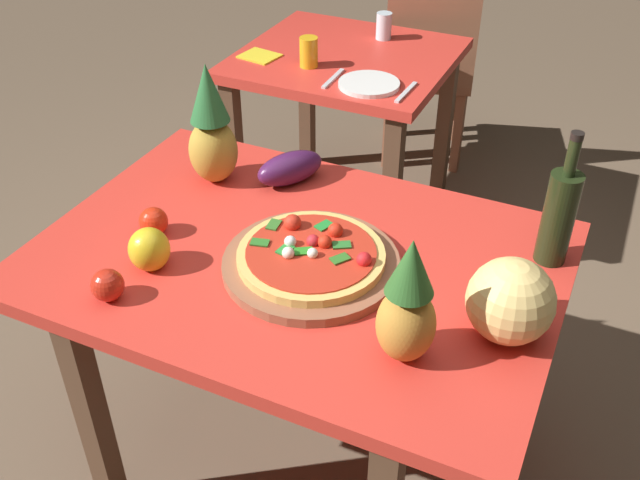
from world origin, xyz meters
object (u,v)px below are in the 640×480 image
Objects in this scene: dining_chair at (428,68)px; knife_utensil at (406,92)px; napkin_folded at (260,56)px; fork_utensil at (333,78)px; pizza at (312,254)px; melon at (510,301)px; display_table at (297,282)px; pineapple_left at (407,307)px; drinking_glass_juice at (309,52)px; dinner_plate at (369,84)px; background_table at (345,85)px; tomato_beside_pepper at (108,285)px; bell_pepper at (149,249)px; eggplant at (290,168)px; tomato_at_corner at (153,221)px; drinking_glass_water at (384,26)px; pineapple_right at (211,130)px; pizza_board at (311,264)px; wine_bottle at (559,215)px.

dining_chair is 0.91m from knife_utensil.
fork_utensil is at bearing -12.68° from napkin_folded.
pizza is 1.90× the size of melon.
napkin_folded is at bearing 122.85° from display_table.
dining_chair is 2.91× the size of pineapple_left.
drinking_glass_juice is at bearing 149.73° from fork_utensil.
drinking_glass_juice reaches higher than dinner_plate.
background_table is at bearing 128.59° from dinner_plate.
display_table is 7.05× the size of fork_utensil.
tomato_beside_pepper reaches higher than background_table.
napkin_folded is at bearing 178.96° from drinking_glass_juice.
bell_pepper is 1.21m from knife_utensil.
bell_pepper is at bearing -85.68° from background_table.
dining_chair is at bearing 92.72° from eggplant.
melon is (0.17, 0.15, -0.04)m from pineapple_left.
tomato_at_corner is 1.09m from dinner_plate.
knife_utensil is (-0.12, 1.03, -0.04)m from pizza.
napkin_folded is at bearing 124.12° from pizza.
melon is (0.53, -0.07, 0.18)m from display_table.
drinking_glass_juice reaches higher than drinking_glass_water.
pineapple_right is 1.25m from drinking_glass_water.
tomato_beside_pepper is 1.33m from fork_utensil.
pizza_board is at bearing 38.50° from tomato_beside_pepper.
tomato_beside_pepper is 0.42× the size of fork_utensil.
display_table is 3.67× the size of pineapple_right.
wine_bottle is 1.17× the size of pineapple_left.
background_table is 0.43m from knife_utensil.
tomato_beside_pepper is (-0.31, -0.33, 0.13)m from display_table.
dining_chair is at bearing 81.64° from fork_utensil.
drinking_glass_juice is (-0.24, -0.78, 0.32)m from dining_chair.
pizza is 0.50m from pineapple_right.
melon is 0.93× the size of eggplant.
bell_pepper is at bearing -72.39° from napkin_folded.
tomato_at_corner is (-0.12, -1.93, 0.30)m from dining_chair.
fork_utensil is at bearing -92.32° from drinking_glass_water.
napkin_folded is (-0.35, 0.08, -0.00)m from fork_utensil.
pineapple_left reaches higher than eggplant.
pizza reaches higher than tomato_beside_pepper.
bell_pepper is 1.02× the size of drinking_glass_water.
tomato_at_corner is at bearing 122.03° from bell_pepper.
melon is 1.30m from dinner_plate.
background_table is 7.28× the size of drinking_glass_juice.
tomato_at_corner is at bearing -74.01° from napkin_folded.
wine_bottle is at bearing -44.47° from dinner_plate.
pineapple_left is 2.63× the size of drinking_glass_juice.
pizza_board is at bearing -31.25° from pineapple_right.
melon is 1.71× the size of bell_pepper.
eggplant is 0.94m from napkin_folded.
pineapple_left is 2.70× the size of bell_pepper.
eggplant is (-0.17, 0.30, 0.13)m from display_table.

